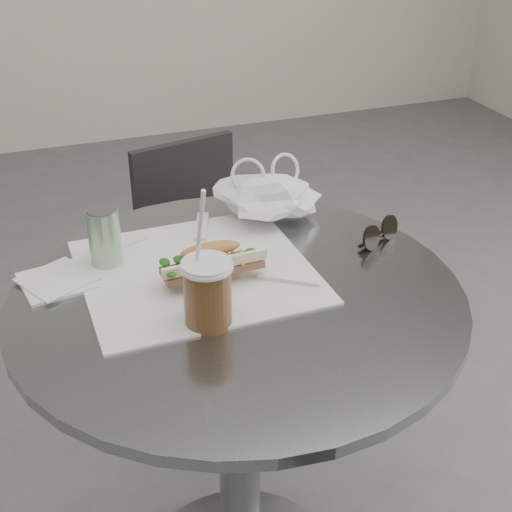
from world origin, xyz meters
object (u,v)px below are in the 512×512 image
object	(u,v)px
cafe_table	(239,416)
drink_can	(105,237)
chair_far	(213,292)
iced_coffee	(207,292)
sunglasses	(379,234)
banh_mi	(212,264)

from	to	relation	value
cafe_table	drink_can	distance (m)	0.41
chair_far	drink_can	xyz separation A→B (m)	(-0.33, -0.48, 0.47)
iced_coffee	sunglasses	distance (m)	0.40
sunglasses	banh_mi	bearing A→B (deg)	158.67
banh_mi	iced_coffee	world-z (taller)	iced_coffee
cafe_table	banh_mi	bearing A→B (deg)	126.91
drink_can	banh_mi	bearing A→B (deg)	-38.87
sunglasses	drink_can	size ratio (longest dim) A/B	0.93
cafe_table	banh_mi	xyz separation A→B (m)	(-0.03, 0.04, 0.31)
cafe_table	iced_coffee	size ratio (longest dim) A/B	3.25
sunglasses	drink_can	distance (m)	0.50
banh_mi	sunglasses	bearing A→B (deg)	3.11
chair_far	sunglasses	xyz separation A→B (m)	(0.16, -0.58, 0.44)
cafe_table	banh_mi	size ratio (longest dim) A/B	3.56
chair_far	iced_coffee	bearing A→B (deg)	60.51
banh_mi	iced_coffee	distance (m)	0.12
banh_mi	cafe_table	bearing A→B (deg)	-55.22
chair_far	drink_can	world-z (taller)	drink_can
banh_mi	sunglasses	xyz separation A→B (m)	(0.33, 0.03, -0.02)
iced_coffee	drink_can	distance (m)	0.26
chair_far	banh_mi	world-z (taller)	banh_mi
banh_mi	sunglasses	size ratio (longest dim) A/B	2.12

